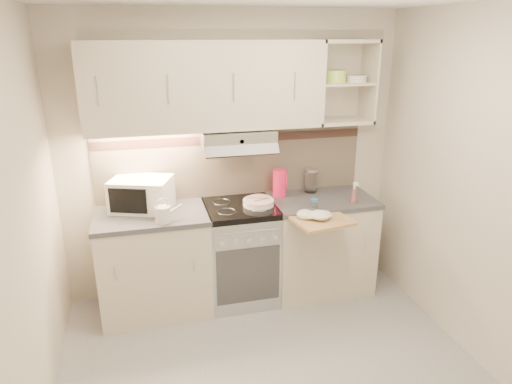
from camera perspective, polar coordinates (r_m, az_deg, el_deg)
ground at (r=3.46m, az=2.42°, el=-22.31°), size 3.00×3.00×0.00m
room_shell at (r=3.02m, az=0.90°, el=6.43°), size 3.04×2.84×2.52m
base_cabinet_left at (r=4.03m, az=-12.51°, el=-8.83°), size 0.90×0.60×0.86m
worktop_left at (r=3.85m, az=-12.99°, el=-2.90°), size 0.92×0.62×0.04m
base_cabinet_right at (r=4.31m, az=7.91°, el=-6.63°), size 0.90×0.60×0.86m
worktop_right at (r=4.14m, az=8.19°, el=-1.00°), size 0.92×0.62×0.04m
electric_range at (r=4.10m, az=-1.93°, el=-7.56°), size 0.60×0.60×0.90m
microwave at (r=3.90m, az=-14.10°, el=-0.25°), size 0.57×0.49×0.27m
watering_can at (r=3.62m, az=-11.46°, el=-2.63°), size 0.23×0.13×0.20m
plate_stack at (r=3.91m, az=0.31°, el=-1.31°), size 0.27×0.27×0.06m
bread_loaf at (r=3.97m, az=0.45°, el=-0.99°), size 0.20×0.20×0.05m
pink_pitcher at (r=4.11m, az=2.97°, el=1.16°), size 0.13×0.12×0.25m
glass_jar at (r=4.24m, az=6.91°, el=1.44°), size 0.12×0.12×0.22m
spice_jar at (r=3.87m, az=7.30°, el=-1.43°), size 0.06×0.06×0.08m
spray_bottle at (r=4.05m, az=12.15°, el=-0.23°), size 0.07×0.07×0.20m
cutting_board at (r=3.73m, az=8.05°, el=-3.43°), size 0.51×0.47×0.02m
dish_towel at (r=3.71m, az=7.53°, el=-2.66°), size 0.37×0.34×0.08m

